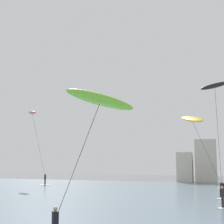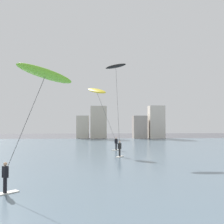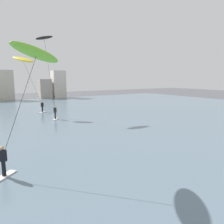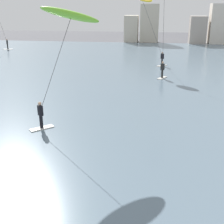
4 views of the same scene
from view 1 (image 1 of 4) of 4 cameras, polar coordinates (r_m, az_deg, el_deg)
name	(u,v)px [view 1 (image 1 of 4)]	position (r m, az deg, el deg)	size (l,w,h in m)	color
water_bay	(212,205)	(30.26, 16.49, -14.78)	(84.00, 52.00, 0.10)	slate
kitesurfer_black	(216,100)	(30.14, 17.13, 1.94)	(2.67, 3.86, 10.56)	silver
kitesurfer_lime	(96,112)	(15.07, -2.77, -0.03)	(4.26, 2.36, 7.01)	silver
kitesurfer_yellow	(195,125)	(33.00, 13.80, -2.19)	(4.58, 3.55, 8.16)	silver
kitesurfer_pink	(34,121)	(51.83, -13.08, -1.52)	(4.67, 2.48, 10.96)	silver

